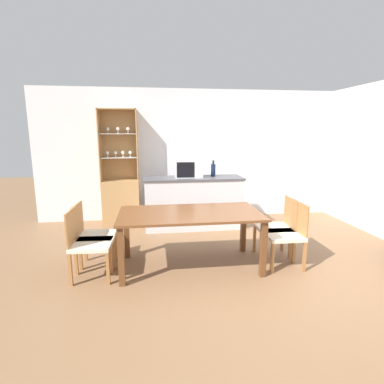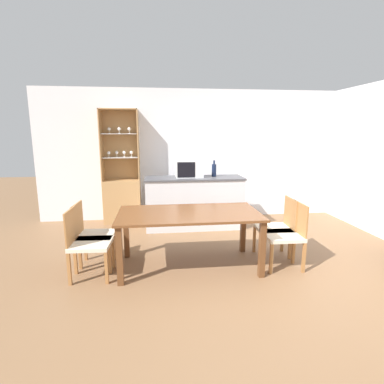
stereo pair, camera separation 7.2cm
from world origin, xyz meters
name	(u,v)px [view 2 (the right image)]	position (x,y,z in m)	size (l,w,h in m)	color
ground_plane	(248,273)	(0.00, 0.00, 0.00)	(18.00, 18.00, 0.00)	brown
wall_back	(211,155)	(0.00, 2.63, 1.27)	(6.80, 0.06, 2.55)	silver
kitchen_counter	(194,203)	(-0.44, 1.92, 0.47)	(1.77, 0.59, 0.93)	silver
display_cabinet	(122,191)	(-1.78, 2.43, 0.61)	(0.70, 0.36, 2.15)	tan
dining_table	(189,219)	(-0.71, 0.30, 0.63)	(1.79, 0.92, 0.73)	brown
dining_chair_side_left_far	(92,235)	(-1.95, 0.44, 0.43)	(0.49, 0.49, 0.84)	beige
dining_chair_side_left_near	(87,242)	(-1.95, 0.16, 0.43)	(0.48, 0.48, 0.84)	beige
dining_chair_side_right_far	(277,228)	(0.53, 0.43, 0.43)	(0.48, 0.48, 0.84)	beige
dining_chair_side_right_near	(286,234)	(0.53, 0.16, 0.43)	(0.47, 0.47, 0.84)	beige
microwave	(189,169)	(-0.53, 1.95, 1.09)	(0.48, 0.33, 0.30)	silver
wine_bottle	(214,170)	(-0.07, 1.98, 1.05)	(0.08, 0.08, 0.29)	#141E38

